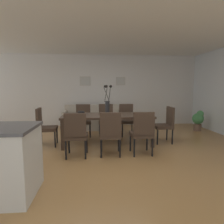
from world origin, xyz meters
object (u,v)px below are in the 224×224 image
(dining_table, at_px, (107,117))
(dining_chair_mid_right, at_px, (127,118))
(dining_chair_head_east, at_px, (166,123))
(centerpiece_vase, at_px, (107,103))
(bowl_near_right, at_px, (81,112))
(dining_chair_head_west, at_px, (44,125))
(sofa, at_px, (93,120))
(dining_chair_near_right, at_px, (83,118))
(dining_chair_far_left, at_px, (110,132))
(framed_picture_center, at_px, (121,81))
(dining_chair_mid_left, at_px, (142,131))
(potted_plant, at_px, (198,120))
(framed_picture_left, at_px, (85,81))
(bowl_near_left, at_px, (80,115))
(dining_chair_near_left, at_px, (76,133))
(dining_chair_far_right, at_px, (106,118))

(dining_table, xyz_separation_m, dining_chair_mid_right, (0.64, 0.87, -0.16))
(dining_chair_head_east, xyz_separation_m, centerpiece_vase, (-1.50, 0.01, 0.51))
(dining_chair_mid_right, distance_m, bowl_near_right, 1.48)
(dining_chair_mid_right, height_order, dining_chair_head_west, same)
(dining_chair_mid_right, relative_size, dining_chair_head_east, 1.00)
(sofa, bearing_deg, bowl_near_right, -99.15)
(centerpiece_vase, distance_m, sofa, 2.08)
(dining_chair_near_right, xyz_separation_m, dining_chair_far_left, (0.66, -1.77, 0.00))
(dining_chair_mid_right, distance_m, framed_picture_center, 1.94)
(dining_chair_near_right, bearing_deg, dining_chair_head_east, -22.78)
(bowl_near_right, bearing_deg, dining_chair_mid_left, -39.40)
(dining_chair_head_east, distance_m, sofa, 2.70)
(dining_chair_far_left, distance_m, framed_picture_center, 3.56)
(potted_plant, bearing_deg, centerpiece_vase, -158.34)
(dining_table, height_order, sofa, sofa)
(dining_chair_far_left, bearing_deg, dining_chair_near_right, 110.31)
(dining_chair_mid_right, xyz_separation_m, framed_picture_left, (-1.29, 1.57, 1.14))
(dining_chair_near_right, xyz_separation_m, framed_picture_center, (1.30, 1.54, 1.14))
(bowl_near_left, bearing_deg, framed_picture_left, 89.86)
(dining_chair_mid_left, xyz_separation_m, centerpiece_vase, (-0.67, 0.88, 0.51))
(bowl_near_right, relative_size, potted_plant, 0.25)
(dining_chair_near_left, relative_size, dining_chair_head_west, 1.00)
(dining_chair_near_left, relative_size, framed_picture_center, 2.67)
(dining_chair_near_right, relative_size, dining_chair_mid_right, 1.00)
(bowl_near_left, relative_size, potted_plant, 0.25)
(dining_chair_far_left, relative_size, dining_chair_head_west, 1.00)
(dining_chair_far_left, distance_m, bowl_near_right, 1.31)
(bowl_near_right, distance_m, framed_picture_center, 2.72)
(dining_table, xyz_separation_m, framed_picture_left, (-0.65, 2.44, 0.98))
(dining_chair_head_west, height_order, dining_chair_head_east, same)
(dining_chair_far_left, relative_size, bowl_near_left, 5.41)
(dining_chair_far_right, bearing_deg, dining_chair_mid_right, -3.42)
(bowl_near_left, relative_size, bowl_near_right, 1.00)
(dining_chair_mid_left, bearing_deg, dining_table, 127.37)
(dining_chair_head_east, bearing_deg, bowl_near_right, 174.15)
(dining_chair_mid_left, xyz_separation_m, potted_plant, (2.39, 2.09, -0.14))
(framed_picture_center, bearing_deg, dining_chair_far_right, -112.49)
(dining_chair_near_right, bearing_deg, dining_chair_mid_left, -53.35)
(dining_chair_head_west, distance_m, centerpiece_vase, 1.62)
(bowl_near_right, bearing_deg, centerpiece_vase, -17.92)
(dining_chair_head_west, relative_size, sofa, 0.47)
(dining_table, relative_size, dining_chair_far_right, 2.39)
(dining_chair_mid_right, bearing_deg, dining_chair_far_right, 176.58)
(dining_chair_head_west, bearing_deg, bowl_near_right, 15.79)
(framed_picture_center, bearing_deg, bowl_near_left, -116.35)
(dining_chair_far_right, distance_m, bowl_near_left, 1.34)
(dining_chair_near_right, height_order, dining_chair_mid_right, same)
(dining_chair_mid_left, xyz_separation_m, dining_chair_head_east, (0.83, 0.87, 0.00))
(dining_chair_head_west, height_order, sofa, dining_chair_head_west)
(dining_chair_near_left, bearing_deg, dining_chair_mid_right, 53.33)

